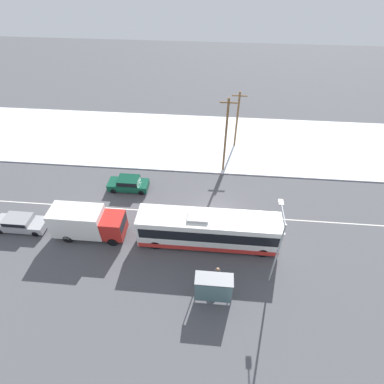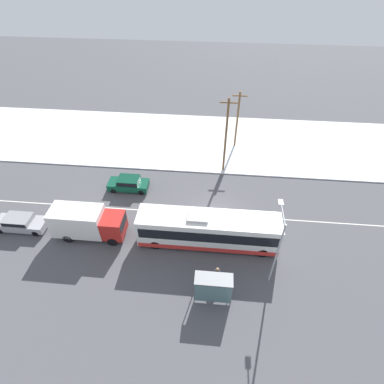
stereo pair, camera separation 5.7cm
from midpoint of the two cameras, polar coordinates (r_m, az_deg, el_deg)
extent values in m
plane|color=#4C4C51|center=(30.30, 4.23, -4.37)|extent=(120.00, 120.00, 0.00)
cube|color=silver|center=(40.95, 4.91, 9.55)|extent=(80.00, 13.83, 0.12)
cube|color=silver|center=(30.30, 4.23, -4.36)|extent=(60.00, 0.12, 0.00)
cube|color=white|center=(26.64, 3.07, -7.13)|extent=(12.44, 2.55, 2.93)
cube|color=black|center=(26.38, 3.10, -6.63)|extent=(11.94, 2.57, 1.11)
cube|color=red|center=(27.56, 2.98, -8.77)|extent=(12.32, 2.57, 0.53)
cube|color=#B2B2B2|center=(25.49, 1.10, -4.66)|extent=(1.80, 1.40, 0.24)
cylinder|color=black|center=(27.28, 13.21, -11.15)|extent=(1.00, 0.28, 1.00)
cylinder|color=black|center=(28.70, 12.83, -7.54)|extent=(1.00, 0.28, 1.00)
cylinder|color=black|center=(27.30, -7.02, -9.93)|extent=(1.00, 0.28, 1.00)
cylinder|color=black|center=(28.72, -6.20, -6.40)|extent=(1.00, 0.28, 1.00)
cube|color=silver|center=(29.09, -20.92, -5.16)|extent=(4.62, 2.30, 2.63)
cube|color=red|center=(28.12, -14.71, -6.18)|extent=(1.90, 2.18, 2.05)
cube|color=black|center=(27.55, -13.02, -5.79)|extent=(0.06, 1.95, 0.90)
cylinder|color=black|center=(28.30, -14.92, -9.16)|extent=(0.90, 0.26, 0.90)
cylinder|color=black|center=(29.53, -13.81, -6.12)|extent=(0.90, 0.26, 0.90)
cylinder|color=black|center=(29.85, -22.61, -8.19)|extent=(0.90, 0.26, 0.90)
cylinder|color=black|center=(31.02, -21.21, -5.37)|extent=(0.90, 0.26, 0.90)
cube|color=#0F4733|center=(33.44, -12.07, 1.34)|extent=(4.33, 1.80, 0.74)
cube|color=#0D3C2B|center=(33.01, -12.04, 2.18)|extent=(2.25, 1.66, 0.55)
cube|color=black|center=(33.00, -12.05, 2.19)|extent=(2.07, 1.69, 0.44)
cylinder|color=black|center=(33.49, -14.74, 0.24)|extent=(0.64, 0.22, 0.64)
cylinder|color=black|center=(34.61, -14.02, 1.97)|extent=(0.64, 0.22, 0.64)
cylinder|color=black|center=(32.65, -9.70, -0.07)|extent=(0.64, 0.22, 0.64)
cylinder|color=black|center=(33.80, -9.13, 1.71)|extent=(0.64, 0.22, 0.64)
cube|color=#9E9EA3|center=(32.87, -29.77, -5.31)|extent=(4.79, 1.80, 0.74)
cube|color=gray|center=(32.55, -30.30, -4.55)|extent=(2.49, 1.66, 0.48)
cube|color=black|center=(32.54, -30.31, -4.54)|extent=(2.29, 1.69, 0.39)
cylinder|color=black|center=(31.74, -27.69, -7.01)|extent=(0.64, 0.22, 0.64)
cylinder|color=black|center=(32.60, -26.50, -4.97)|extent=(0.64, 0.22, 0.64)
cylinder|color=black|center=(33.65, -32.77, -6.25)|extent=(0.64, 0.22, 0.64)
cylinder|color=black|center=(34.47, -31.52, -4.35)|extent=(0.64, 0.22, 0.64)
cylinder|color=#23232D|center=(25.33, 4.42, -16.01)|extent=(0.13, 0.13, 0.82)
cylinder|color=#23232D|center=(25.34, 5.01, -16.04)|extent=(0.13, 0.13, 0.82)
cube|color=black|center=(24.70, 4.81, -15.09)|extent=(0.43, 0.23, 0.68)
sphere|color=tan|center=(24.30, 4.88, -14.47)|extent=(0.29, 0.29, 0.29)
cylinder|color=black|center=(24.73, 4.16, -15.10)|extent=(0.11, 0.11, 0.64)
cylinder|color=black|center=(24.74, 5.45, -15.17)|extent=(0.11, 0.11, 0.64)
cube|color=gray|center=(22.96, 4.19, -16.17)|extent=(2.86, 1.20, 0.06)
cube|color=slate|center=(23.67, 3.99, -18.86)|extent=(2.75, 0.04, 2.16)
cylinder|color=#474C51|center=(24.29, 0.68, -16.34)|extent=(0.08, 0.08, 2.34)
cylinder|color=#474C51|center=(24.35, 7.51, -16.71)|extent=(0.08, 0.08, 2.34)
cylinder|color=#474C51|center=(23.72, 0.44, -18.63)|extent=(0.08, 0.08, 2.34)
cylinder|color=#474C51|center=(23.78, 7.53, -19.01)|extent=(0.08, 0.08, 2.34)
cylinder|color=#9EA3A8|center=(23.67, 15.74, -11.51)|extent=(0.14, 0.14, 6.80)
cylinder|color=#9EA3A8|center=(22.04, 16.92, -3.93)|extent=(0.10, 2.37, 0.10)
cube|color=silver|center=(22.92, 16.50, -1.94)|extent=(0.36, 0.60, 0.16)
cylinder|color=brown|center=(33.40, 6.37, 10.33)|extent=(0.24, 0.24, 9.02)
cube|color=brown|center=(31.51, 6.93, 16.56)|extent=(1.80, 0.12, 0.12)
cylinder|color=brown|center=(38.54, 8.51, 13.31)|extent=(0.24, 0.24, 7.41)
cube|color=brown|center=(37.14, 9.02, 17.65)|extent=(1.80, 0.12, 0.12)
camera|label=1|loc=(0.03, -90.05, -0.05)|focal=28.00mm
camera|label=2|loc=(0.03, 89.95, 0.05)|focal=28.00mm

